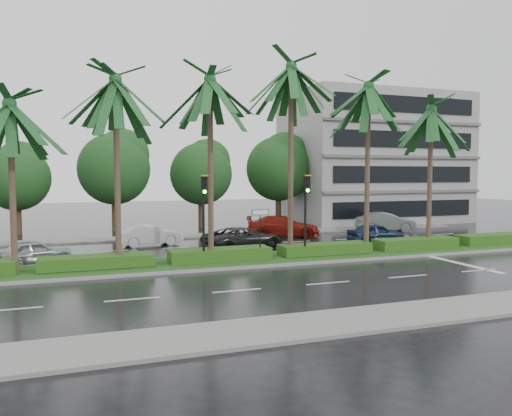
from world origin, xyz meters
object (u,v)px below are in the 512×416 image
object	(u,v)px
signal_median_left	(204,206)
car_silver	(34,252)
car_darkgrey	(243,238)
car_blue	(376,233)
car_red	(283,226)
street_sign	(260,221)
car_white	(150,235)
car_grey	(386,222)

from	to	relation	value
signal_median_left	car_silver	bearing A→B (deg)	154.93
car_darkgrey	car_blue	bearing A→B (deg)	-106.29
car_blue	car_darkgrey	bearing A→B (deg)	88.51
car_silver	car_red	distance (m)	17.01
car_blue	car_red	bearing A→B (deg)	41.52
car_darkgrey	car_red	xyz separation A→B (m)	(4.63, 4.85, 0.07)
car_silver	car_darkgrey	world-z (taller)	car_darkgrey
car_darkgrey	car_red	world-z (taller)	car_red
street_sign	car_red	size ratio (longest dim) A/B	0.49
car_red	car_blue	distance (m)	6.79
car_silver	car_white	size ratio (longest dim) A/B	0.89
signal_median_left	car_darkgrey	world-z (taller)	signal_median_left
signal_median_left	car_white	bearing A→B (deg)	100.23
car_blue	car_grey	size ratio (longest dim) A/B	0.83
street_sign	car_silver	size ratio (longest dim) A/B	0.73
car_darkgrey	car_grey	world-z (taller)	car_grey
street_sign	car_white	xyz separation A→B (m)	(-4.50, 8.13, -1.46)
signal_median_left	car_grey	size ratio (longest dim) A/B	0.95
car_white	car_blue	distance (m)	14.70
street_sign	car_blue	size ratio (longest dim) A/B	0.68
signal_median_left	street_sign	world-z (taller)	signal_median_left
car_darkgrey	car_white	bearing A→B (deg)	37.90
car_silver	signal_median_left	bearing A→B (deg)	-136.38
car_white	car_darkgrey	world-z (taller)	car_darkgrey
car_red	car_grey	bearing A→B (deg)	-67.60
street_sign	car_white	bearing A→B (deg)	118.96
car_blue	car_white	bearing A→B (deg)	74.03
street_sign	car_white	size ratio (longest dim) A/B	0.65
car_blue	street_sign	bearing A→B (deg)	112.99
car_white	car_grey	size ratio (longest dim) A/B	0.88
car_darkgrey	car_blue	size ratio (longest dim) A/B	1.30
street_sign	car_darkgrey	bearing A→B (deg)	83.41
car_white	car_red	xyz separation A→B (m)	(9.63, 1.04, 0.10)
signal_median_left	street_sign	distance (m)	3.13
car_darkgrey	car_red	size ratio (longest dim) A/B	0.94
car_darkgrey	car_blue	xyz separation A→B (m)	(9.13, -0.24, -0.04)
car_red	car_grey	world-z (taller)	car_red
signal_median_left	car_white	xyz separation A→B (m)	(-1.50, 8.31, -2.33)
car_grey	car_darkgrey	bearing A→B (deg)	128.20
signal_median_left	car_white	size ratio (longest dim) A/B	1.08
street_sign	car_blue	xyz separation A→B (m)	(9.63, 4.09, -1.47)
car_red	street_sign	bearing A→B (deg)	170.49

